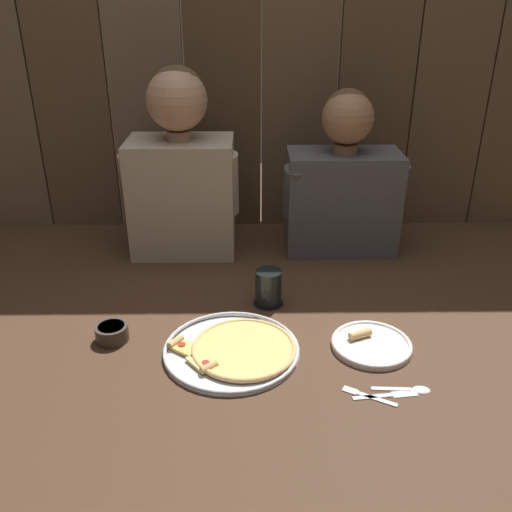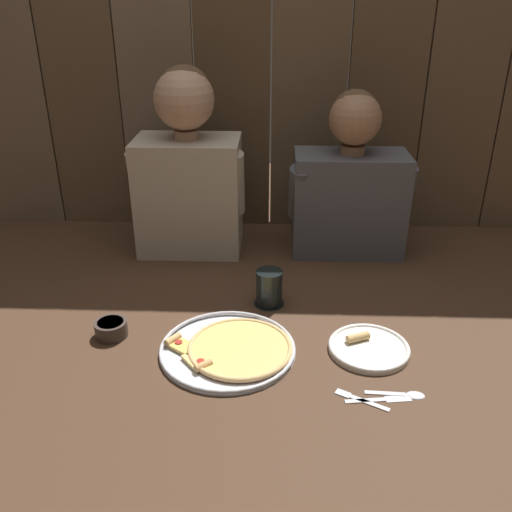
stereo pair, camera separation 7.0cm
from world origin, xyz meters
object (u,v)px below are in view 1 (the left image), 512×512
dinner_plate (371,344)px  drinking_glass (268,288)px  pizza_tray (236,349)px  diner_right (343,182)px  dipping_bowl (112,332)px  diner_left (181,169)px

dinner_plate → drinking_glass: bearing=139.3°
pizza_tray → drinking_glass: size_ratio=3.25×
diner_right → dinner_plate: bearing=-90.5°
pizza_tray → diner_right: size_ratio=0.63×
dipping_bowl → diner_right: size_ratio=0.16×
dipping_bowl → diner_right: bearing=39.5°
diner_left → diner_right: size_ratio=1.13×
dinner_plate → dipping_bowl: size_ratio=2.40×
pizza_tray → diner_right: diner_right is taller
diner_left → diner_right: diner_left is taller
dipping_bowl → diner_left: diner_left is taller
pizza_tray → dipping_bowl: bearing=169.4°
drinking_glass → diner_left: diner_left is taller
pizza_tray → dipping_bowl: dipping_bowl is taller
dinner_plate → pizza_tray: bearing=-176.8°
dipping_bowl → diner_left: (0.14, 0.57, 0.27)m
pizza_tray → dinner_plate: size_ratio=1.68×
dinner_plate → dipping_bowl: dipping_bowl is taller
drinking_glass → dinner_plate: bearing=-40.7°
dinner_plate → dipping_bowl: (-0.69, 0.04, 0.02)m
drinking_glass → dipping_bowl: bearing=-156.6°
dinner_plate → drinking_glass: drinking_glass is taller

